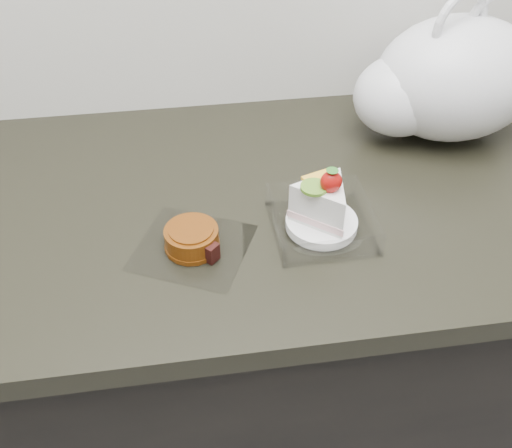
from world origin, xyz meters
TOP-DOWN VIEW (x-y plane):
  - counter at (0.00, 1.69)m, footprint 2.04×0.64m
  - cake_tray at (0.11, 1.59)m, footprint 0.16×0.16m
  - mooncake_wrap at (-0.10, 1.57)m, footprint 0.21×0.21m
  - plastic_bag at (0.39, 1.83)m, footprint 0.38×0.30m

SIDE VIEW (x-z plane):
  - counter at x=0.00m, z-range 0.00..0.90m
  - mooncake_wrap at x=-0.10m, z-range 0.90..0.93m
  - cake_tray at x=0.11m, z-range 0.87..0.99m
  - plastic_bag at x=0.39m, z-range 0.87..1.15m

